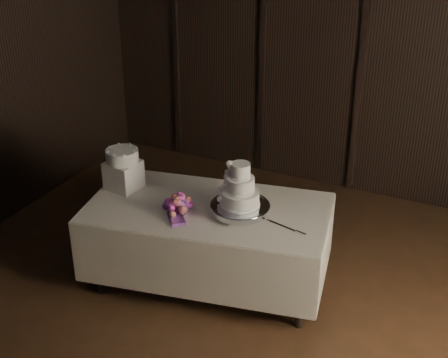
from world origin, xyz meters
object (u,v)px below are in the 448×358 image
at_px(wedding_cake, 236,189).
at_px(bouquet, 178,205).
at_px(box_pedestal, 124,175).
at_px(small_cake, 122,156).
at_px(cake_stand, 240,210).
at_px(display_table, 208,242).

relative_size(wedding_cake, bouquet, 0.88).
distance_m(box_pedestal, small_cake, 0.18).
bearing_deg(cake_stand, bouquet, -158.10).
bearing_deg(cake_stand, display_table, -179.41).
bearing_deg(bouquet, box_pedestal, 165.34).
bearing_deg(small_cake, display_table, 1.16).
relative_size(display_table, box_pedestal, 8.28).
relative_size(display_table, cake_stand, 4.45).
height_order(display_table, wedding_cake, wedding_cake).
xyz_separation_m(display_table, cake_stand, (0.29, 0.00, 0.39)).
distance_m(display_table, bouquet, 0.48).
relative_size(wedding_cake, small_cake, 1.31).
relative_size(cake_stand, box_pedestal, 1.86).
xyz_separation_m(wedding_cake, bouquet, (-0.44, -0.17, -0.16)).
height_order(display_table, bouquet, bouquet).
distance_m(display_table, box_pedestal, 0.93).
height_order(cake_stand, small_cake, small_cake).
bearing_deg(bouquet, wedding_cake, 21.38).
height_order(box_pedestal, small_cake, small_cake).
height_order(wedding_cake, bouquet, wedding_cake).
distance_m(bouquet, box_pedestal, 0.66).
xyz_separation_m(cake_stand, small_cake, (-1.10, -0.02, 0.26)).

